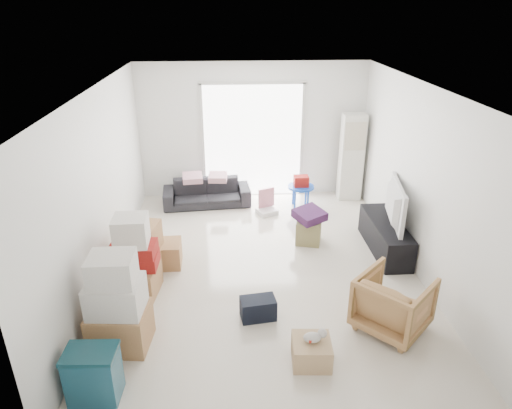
{
  "coord_description": "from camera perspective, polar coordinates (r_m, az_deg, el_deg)",
  "views": [
    {
      "loc": [
        -0.49,
        -5.89,
        3.71
      ],
      "look_at": [
        -0.11,
        0.2,
        0.99
      ],
      "focal_mm": 32.0,
      "sensor_mm": 36.0,
      "label": 1
    }
  ],
  "objects": [
    {
      "name": "box_stack_c",
      "position": [
        6.95,
        -13.78,
        -5.38
      ],
      "size": [
        0.64,
        0.59,
        0.78
      ],
      "rotation": [
        0.0,
        0.0,
        -0.24
      ],
      "color": "#A57E4A",
      "rests_on": "room_shell"
    },
    {
      "name": "box_stack_b",
      "position": [
        6.43,
        -14.93,
        -6.83
      ],
      "size": [
        0.64,
        0.64,
        1.16
      ],
      "rotation": [
        0.0,
        0.0,
        -0.04
      ],
      "color": "#A57E4A",
      "rests_on": "room_shell"
    },
    {
      "name": "kids_table",
      "position": [
        8.89,
        5.64,
        2.43
      ],
      "size": [
        0.51,
        0.51,
        0.64
      ],
      "rotation": [
        0.0,
        0.0,
        -0.42
      ],
      "color": "blue",
      "rests_on": "room_shell"
    },
    {
      "name": "pillow_right",
      "position": [
        8.89,
        -4.83,
        4.3
      ],
      "size": [
        0.39,
        0.33,
        0.13
      ],
      "primitive_type": "cube",
      "rotation": [
        0.0,
        0.0,
        -0.09
      ],
      "color": "#C7919A",
      "rests_on": "sofa"
    },
    {
      "name": "box_stack_a",
      "position": [
        5.54,
        -16.93,
        -12.13
      ],
      "size": [
        0.71,
        0.61,
        1.2
      ],
      "rotation": [
        0.0,
        0.0,
        -0.1
      ],
      "color": "#A57E4A",
      "rests_on": "room_shell"
    },
    {
      "name": "loose_box",
      "position": [
        7.14,
        -11.18,
        -6.05
      ],
      "size": [
        0.46,
        0.46,
        0.38
      ],
      "primitive_type": "cube",
      "rotation": [
        0.0,
        0.0,
        0.02
      ],
      "color": "#A57E4A",
      "rests_on": "room_shell"
    },
    {
      "name": "tv_console",
      "position": [
        7.66,
        15.85,
        -3.84
      ],
      "size": [
        0.45,
        1.5,
        0.5
      ],
      "primitive_type": "cube",
      "color": "black",
      "rests_on": "room_shell"
    },
    {
      "name": "television",
      "position": [
        7.52,
        16.12,
        -1.65
      ],
      "size": [
        0.86,
        1.25,
        0.15
      ],
      "primitive_type": "imported",
      "rotation": [
        0.0,
        0.0,
        1.39
      ],
      "color": "black",
      "rests_on": "tv_console"
    },
    {
      "name": "room_shell",
      "position": [
        6.36,
        1.1,
        2.22
      ],
      "size": [
        4.98,
        6.48,
        3.18
      ],
      "color": "beige",
      "rests_on": "ground"
    },
    {
      "name": "ac_tower",
      "position": [
        9.32,
        11.83,
        5.78
      ],
      "size": [
        0.45,
        0.3,
        1.75
      ],
      "primitive_type": "cube",
      "color": "silver",
      "rests_on": "room_shell"
    },
    {
      "name": "duffel_bag",
      "position": [
        5.95,
        0.26,
        -12.85
      ],
      "size": [
        0.47,
        0.32,
        0.28
      ],
      "primitive_type": "cube",
      "rotation": [
        0.0,
        0.0,
        0.14
      ],
      "color": "black",
      "rests_on": "room_shell"
    },
    {
      "name": "sofa",
      "position": [
        9.06,
        -6.2,
        1.95
      ],
      "size": [
        1.73,
        0.64,
        0.66
      ],
      "primitive_type": "imported",
      "rotation": [
        0.0,
        0.0,
        0.08
      ],
      "color": "black",
      "rests_on": "room_shell"
    },
    {
      "name": "ottoman",
      "position": [
        7.69,
        6.59,
        -3.34
      ],
      "size": [
        0.49,
        0.49,
        0.4
      ],
      "primitive_type": "cube",
      "rotation": [
        0.0,
        0.0,
        -0.26
      ],
      "color": "#998F59",
      "rests_on": "room_shell"
    },
    {
      "name": "pillow_left",
      "position": [
        8.91,
        -7.99,
        4.15
      ],
      "size": [
        0.4,
        0.33,
        0.12
      ],
      "primitive_type": "cube",
      "rotation": [
        0.0,
        0.0,
        0.11
      ],
      "color": "#C7919A",
      "rests_on": "sofa"
    },
    {
      "name": "sliding_door",
      "position": [
        9.22,
        -0.4,
        8.47
      ],
      "size": [
        2.1,
        0.04,
        2.33
      ],
      "color": "white",
      "rests_on": "room_shell"
    },
    {
      "name": "toy_walker",
      "position": [
        8.73,
        1.34,
        -0.24
      ],
      "size": [
        0.44,
        0.43,
        0.47
      ],
      "rotation": [
        0.0,
        0.0,
        0.43
      ],
      "color": "silver",
      "rests_on": "room_shell"
    },
    {
      "name": "blanket",
      "position": [
        7.57,
        6.69,
        -1.54
      ],
      "size": [
        0.59,
        0.59,
        0.14
      ],
      "primitive_type": "cube",
      "rotation": [
        0.0,
        0.0,
        0.5
      ],
      "color": "#452051",
      "rests_on": "ottoman"
    },
    {
      "name": "plush_bunny",
      "position": [
        5.26,
        7.37,
        -16.03
      ],
      "size": [
        0.27,
        0.16,
        0.14
      ],
      "rotation": [
        0.0,
        0.0,
        0.42
      ],
      "color": "#B2ADA8",
      "rests_on": "wood_crate"
    },
    {
      "name": "wood_crate",
      "position": [
        5.38,
        6.94,
        -17.77
      ],
      "size": [
        0.45,
        0.45,
        0.28
      ],
      "primitive_type": "cube",
      "rotation": [
        0.0,
        0.0,
        -0.07
      ],
      "color": "tan",
      "rests_on": "room_shell"
    },
    {
      "name": "storage_bins",
      "position": [
        5.14,
        -19.64,
        -19.39
      ],
      "size": [
        0.53,
        0.38,
        0.59
      ],
      "rotation": [
        0.0,
        0.0,
        -0.05
      ],
      "color": "navy",
      "rests_on": "room_shell"
    },
    {
      "name": "armchair",
      "position": [
        5.88,
        16.83,
        -11.43
      ],
      "size": [
        1.07,
        1.07,
        0.8
      ],
      "primitive_type": "imported",
      "rotation": [
        0.0,
        0.0,
        2.35
      ],
      "color": "tan",
      "rests_on": "room_shell"
    }
  ]
}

